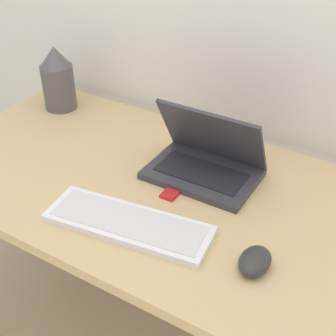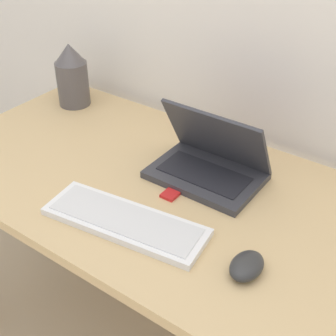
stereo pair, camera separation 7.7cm
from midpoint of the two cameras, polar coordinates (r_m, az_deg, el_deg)
The scene contains 6 objects.
desk at distance 1.30m, azimuth -0.92°, elevation -5.89°, with size 1.48×0.70×0.76m.
laptop at distance 1.29m, azimuth 2.94°, elevation 0.93°, with size 0.30×0.21×0.20m.
keyboard at distance 1.14m, azimuth -6.83°, elevation -6.79°, with size 0.42×0.19×0.02m.
mouse at distance 1.04m, azimuth 8.43°, elevation -11.21°, with size 0.07×0.10×0.04m.
vase at distance 1.67m, azimuth -14.62°, elevation 10.47°, with size 0.11×0.11×0.22m.
mp3_player at distance 1.23m, azimuth -1.57°, elevation -3.11°, with size 0.04×0.05×0.01m.
Camera 1 is at (0.50, -0.51, 1.51)m, focal length 50.00 mm.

